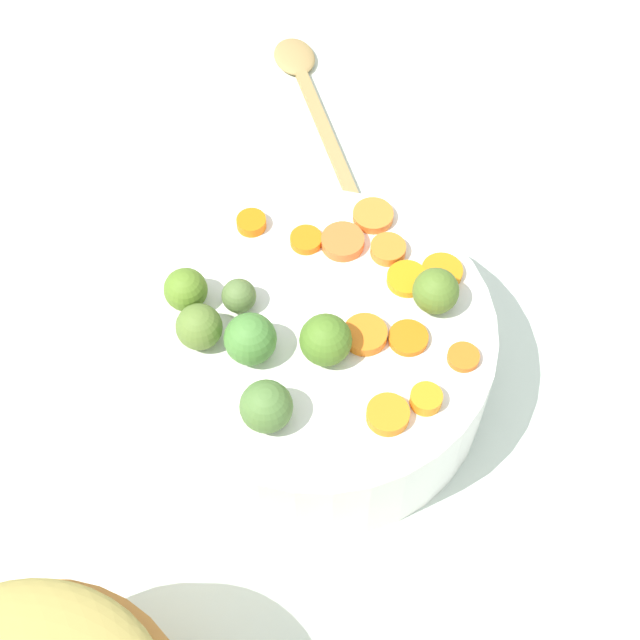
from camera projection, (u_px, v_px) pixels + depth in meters
tabletop at (318, 345)px, 0.91m from camera, size 2.40×2.40×0.02m
serving_bowl_carrots at (320, 356)px, 0.83m from camera, size 0.29×0.29×0.10m
carrot_slice_0 at (463, 357)px, 0.77m from camera, size 0.03×0.03×0.01m
carrot_slice_1 at (442, 271)px, 0.82m from camera, size 0.05×0.05×0.01m
carrot_slice_2 at (365, 335)px, 0.78m from camera, size 0.04×0.04×0.01m
carrot_slice_3 at (306, 240)px, 0.83m from camera, size 0.04×0.04×0.01m
carrot_slice_4 at (408, 338)px, 0.78m from camera, size 0.04×0.04×0.01m
carrot_slice_5 at (251, 223)px, 0.84m from camera, size 0.04×0.04×0.01m
carrot_slice_6 at (373, 216)px, 0.85m from camera, size 0.05×0.05×0.01m
carrot_slice_7 at (407, 279)px, 0.81m from camera, size 0.04×0.04×0.01m
carrot_slice_8 at (388, 415)px, 0.74m from camera, size 0.05×0.05×0.01m
carrot_slice_9 at (426, 399)px, 0.75m from camera, size 0.04×0.04×0.01m
carrot_slice_10 at (344, 242)px, 0.83m from camera, size 0.05×0.05×0.01m
carrot_slice_11 at (388, 249)px, 0.83m from camera, size 0.04×0.04×0.01m
brussels_sprout_0 at (239, 296)px, 0.79m from camera, size 0.03×0.03×0.03m
brussels_sprout_1 at (266, 406)px, 0.73m from camera, size 0.04×0.04×0.04m
brussels_sprout_2 at (250, 339)px, 0.76m from camera, size 0.04×0.04×0.04m
brussels_sprout_3 at (326, 340)px, 0.76m from camera, size 0.04×0.04×0.04m
brussels_sprout_4 at (436, 291)px, 0.79m from camera, size 0.04×0.04×0.04m
brussels_sprout_5 at (186, 290)px, 0.79m from camera, size 0.04×0.04×0.04m
brussels_sprout_6 at (199, 327)px, 0.77m from camera, size 0.04×0.04×0.04m
wooden_spoon at (309, 92)px, 1.06m from camera, size 0.23×0.22×0.01m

